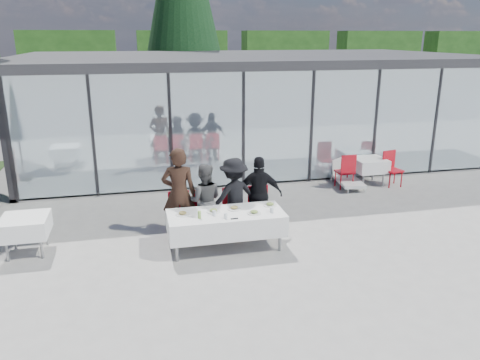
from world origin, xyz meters
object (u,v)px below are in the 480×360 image
diner_chair_c (234,208)px  spare_table_right (369,165)px  plate_extra (254,212)px  plate_b (213,211)px  diner_chair_b (205,211)px  dining_table (226,223)px  diner_chair_a (180,213)px  diner_a (179,194)px  folded_eyeglasses (234,219)px  diner_d (259,194)px  plate_c (234,208)px  lounger (346,176)px  spare_chair_b (346,170)px  diner_c (234,196)px  diner_chair_d (259,206)px  plate_d (270,205)px  plate_a (183,214)px  diner_b (204,200)px  spare_table_left (25,226)px  juice_bottle (199,215)px  spare_chair_a (391,167)px

diner_chair_c → spare_table_right: 5.10m
plate_extra → plate_b: bearing=160.8°
diner_chair_b → dining_table: bearing=-67.6°
dining_table → diner_chair_a: 1.12m
diner_a → folded_eyeglasses: (0.92, -1.08, -0.20)m
diner_d → plate_c: diner_d is taller
diner_chair_a → lounger: (4.93, 2.54, -0.28)m
folded_eyeglasses → lounger: (4.01, 3.64, -0.50)m
diner_chair_c → spare_chair_b: (3.63, 2.24, 0.00)m
diner_a → spare_table_right: 6.14m
diner_c → diner_d: size_ratio=1.00×
diner_chair_c → diner_chair_d: (0.56, 0.00, 0.00)m
plate_d → plate_a: bearing=-176.6°
diner_chair_b → folded_eyeglasses: size_ratio=6.96×
dining_table → diner_b: size_ratio=1.45×
spare_table_left → spare_chair_b: 8.08m
diner_a → folded_eyeglasses: bearing=137.6°
plate_d → juice_bottle: bearing=-166.4°
plate_c → spare_chair_a: 5.85m
diner_chair_c → plate_c: size_ratio=3.60×
dining_table → plate_extra: size_ratio=8.33×
juice_bottle → spare_table_right: juice_bottle is taller
diner_a → diner_chair_a: bearing=-82.8°
spare_table_right → diner_chair_d: bearing=-147.3°
spare_table_right → diner_b: bearing=-153.6°
spare_chair_b → plate_d: bearing=-136.9°
diner_chair_c → spare_table_right: (4.45, 2.50, 0.02)m
diner_chair_d → plate_b: bearing=-149.3°
diner_chair_a → folded_eyeglasses: bearing=-50.1°
plate_b → folded_eyeglasses: plate_b is taller
diner_chair_b → spare_chair_b: same height
diner_c → diner_chair_d: bearing=164.9°
diner_chair_c → plate_extra: diner_chair_c is taller
diner_d → spare_table_left: bearing=15.2°
diner_c → juice_bottle: (-0.85, -0.90, 0.00)m
dining_table → diner_b: (-0.31, 0.73, 0.24)m
diner_b → plate_c: 0.77m
diner_a → diner_chair_b: size_ratio=1.97×
diner_chair_a → spare_table_left: bearing=-178.0°
spare_table_right → plate_c: bearing=-145.8°
spare_chair_b → diner_chair_b: bearing=-152.2°
spare_table_right → spare_chair_a: bearing=-23.7°
diner_c → diner_d: (0.56, 0.00, -0.00)m
diner_b → diner_c: 0.62m
diner_chair_a → spare_chair_b: same height
diner_chair_b → plate_c: diner_chair_b is taller
diner_a → spare_table_left: diner_a is taller
plate_c → diner_chair_b: bearing=130.5°
plate_a → diner_c: bearing=29.6°
dining_table → plate_c: bearing=37.6°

